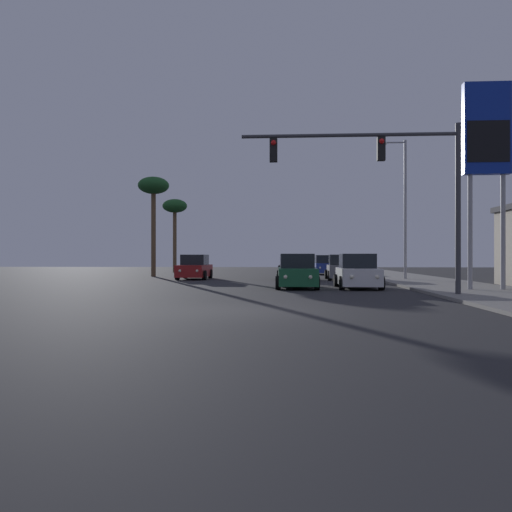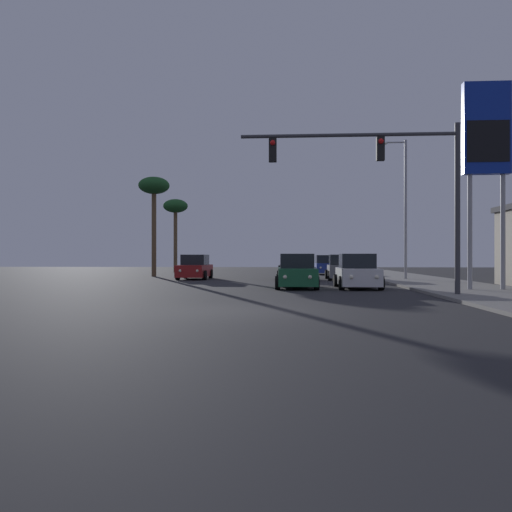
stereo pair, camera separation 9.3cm
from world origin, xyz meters
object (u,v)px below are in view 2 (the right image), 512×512
(street_lamp, at_px, (404,202))
(gas_station_sign, at_px, (486,140))
(traffic_light_mast, at_px, (392,172))
(car_blue, at_px, (325,266))
(car_green, at_px, (297,273))
(car_white, at_px, (357,273))
(car_red, at_px, (195,268))
(car_grey, at_px, (342,268))
(palm_tree_mid, at_px, (154,190))
(palm_tree_far, at_px, (175,209))
(car_black, at_px, (293,268))

(street_lamp, xyz_separation_m, gas_station_sign, (1.12, -10.62, 1.50))
(traffic_light_mast, bearing_deg, car_blue, 91.66)
(car_green, xyz_separation_m, car_white, (2.95, 0.05, 0.00))
(car_red, distance_m, car_white, 13.49)
(car_red, distance_m, car_grey, 9.99)
(car_white, bearing_deg, car_grey, -90.31)
(traffic_light_mast, bearing_deg, palm_tree_mid, 127.40)
(gas_station_sign, bearing_deg, palm_tree_mid, 140.04)
(palm_tree_far, distance_m, palm_tree_mid, 10.03)
(car_grey, relative_size, traffic_light_mast, 0.52)
(traffic_light_mast, distance_m, palm_tree_far, 32.49)
(car_white, xyz_separation_m, street_lamp, (4.12, 8.30, 4.36))
(car_blue, relative_size, traffic_light_mast, 0.52)
(car_black, distance_m, palm_tree_far, 19.12)
(car_blue, height_order, traffic_light_mast, traffic_light_mast)
(car_green, relative_size, car_white, 1.00)
(car_grey, xyz_separation_m, palm_tree_mid, (-14.01, 4.44, 5.95))
(street_lamp, bearing_deg, car_white, -116.39)
(car_red, xyz_separation_m, palm_tree_far, (-4.61, 14.29, 5.43))
(car_red, relative_size, street_lamp, 0.48)
(car_grey, xyz_separation_m, traffic_light_mast, (0.37, -14.36, 4.02))
(car_black, bearing_deg, car_grey, -179.39)
(car_green, bearing_deg, gas_station_sign, 163.21)
(car_grey, xyz_separation_m, street_lamp, (3.88, -0.86, 4.36))
(car_black, height_order, palm_tree_mid, palm_tree_mid)
(palm_tree_mid, bearing_deg, gas_station_sign, -39.96)
(car_black, distance_m, street_lamp, 8.44)
(traffic_light_mast, xyz_separation_m, palm_tree_far, (-14.96, 28.81, 1.41))
(car_green, distance_m, car_grey, 9.74)
(car_black, bearing_deg, car_blue, -105.62)
(car_black, height_order, car_white, same)
(car_red, bearing_deg, palm_tree_mid, -45.60)
(car_blue, relative_size, car_grey, 0.99)
(car_blue, bearing_deg, gas_station_sign, 103.55)
(traffic_light_mast, bearing_deg, street_lamp, 75.40)
(car_red, distance_m, gas_station_sign, 19.86)
(car_grey, xyz_separation_m, car_white, (-0.23, -9.16, 0.00))
(traffic_light_mast, bearing_deg, car_red, 125.50)
(car_white, distance_m, street_lamp, 10.24)
(traffic_light_mast, relative_size, street_lamp, 0.93)
(car_green, bearing_deg, traffic_light_mast, 123.32)
(traffic_light_mast, relative_size, palm_tree_mid, 1.08)
(car_blue, distance_m, car_white, 19.15)
(car_black, bearing_deg, car_white, 109.25)
(traffic_light_mast, height_order, gas_station_sign, gas_station_sign)
(car_blue, xyz_separation_m, car_white, (0.11, -19.15, 0.00))
(car_red, relative_size, car_green, 1.00)
(traffic_light_mast, xyz_separation_m, palm_tree_mid, (-14.38, 18.81, 1.93))
(street_lamp, bearing_deg, traffic_light_mast, -104.60)
(car_white, bearing_deg, car_green, 2.05)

